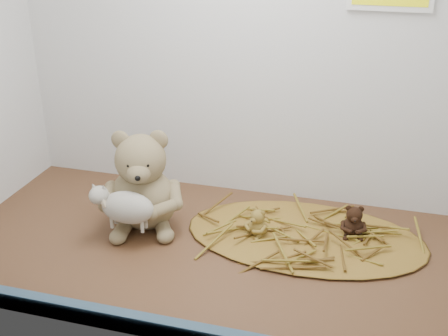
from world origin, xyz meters
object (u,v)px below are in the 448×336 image
(main_teddy, at_px, (142,179))
(mini_teddy_tan, at_px, (258,221))
(mini_teddy_brown, at_px, (354,220))
(toy_lamb, at_px, (128,208))

(main_teddy, xyz_separation_m, mini_teddy_tan, (0.27, 0.01, -0.07))
(main_teddy, bearing_deg, mini_teddy_tan, -15.61)
(mini_teddy_tan, height_order, mini_teddy_brown, mini_teddy_brown)
(toy_lamb, bearing_deg, main_teddy, 90.00)
(mini_teddy_tan, bearing_deg, main_teddy, -151.16)
(toy_lamb, relative_size, mini_teddy_brown, 2.12)
(mini_teddy_brown, bearing_deg, mini_teddy_tan, -171.85)
(main_teddy, relative_size, mini_teddy_brown, 3.19)
(mini_teddy_tan, distance_m, mini_teddy_brown, 0.22)
(main_teddy, xyz_separation_m, mini_teddy_brown, (0.48, 0.07, -0.07))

